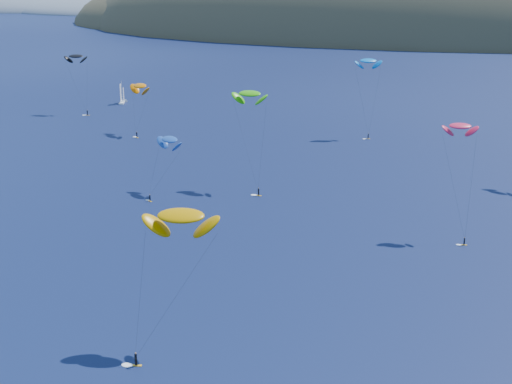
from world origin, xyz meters
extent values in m
ellipsoid|color=#3D3526|center=(20.00, 560.00, -12.60)|extent=(600.00, 300.00, 210.00)
ellipsoid|color=#3D3526|center=(-140.00, 590.00, -7.20)|extent=(340.00, 240.00, 120.00)
ellipsoid|color=slate|center=(-480.00, 760.00, -3.60)|extent=(400.00, 240.00, 60.00)
ellipsoid|color=slate|center=(-340.00, 720.00, -2.64)|extent=(240.00, 180.00, 44.00)
cube|color=silver|center=(-101.76, 208.55, 0.30)|extent=(3.30, 6.73, 0.78)
cylinder|color=silver|center=(-101.76, 208.99, 4.86)|extent=(0.12, 0.12, 9.11)
cube|color=orange|center=(-72.81, 154.23, 0.04)|extent=(1.52, 1.27, 0.09)
cylinder|color=black|center=(-72.81, 154.23, 1.02)|extent=(0.36, 0.36, 1.66)
sphere|color=#8C6047|center=(-72.81, 154.23, 1.98)|extent=(0.28, 0.28, 0.28)
ellipsoid|color=orange|center=(-73.97, 161.84, 16.28)|extent=(10.59, 9.39, 5.45)
cube|color=orange|center=(-18.51, 22.08, 0.05)|extent=(1.69, 0.73, 0.09)
cylinder|color=black|center=(-18.51, 22.08, 1.07)|extent=(0.38, 0.38, 1.75)
sphere|color=#8C6047|center=(-18.51, 22.08, 2.09)|extent=(0.29, 0.29, 0.29)
ellipsoid|color=#C68500|center=(-14.17, 31.83, 20.67)|extent=(11.79, 6.89, 6.19)
cube|color=orange|center=(-18.90, 103.77, 0.04)|extent=(1.63, 0.68, 0.09)
cylinder|color=black|center=(-18.90, 103.77, 1.03)|extent=(0.37, 0.37, 1.69)
sphere|color=#8C6047|center=(-18.90, 103.77, 2.01)|extent=(0.28, 0.28, 0.28)
ellipsoid|color=#36B20B|center=(-23.44, 113.01, 24.43)|extent=(9.83, 5.64, 5.18)
cube|color=orange|center=(3.15, 170.51, 0.04)|extent=(1.49, 0.89, 0.08)
cylinder|color=black|center=(3.15, 170.51, 0.94)|extent=(0.34, 0.34, 1.53)
sphere|color=#8C6047|center=(3.15, 170.51, 1.83)|extent=(0.26, 0.26, 0.26)
ellipsoid|color=#0062C1|center=(1.54, 176.24, 25.23)|extent=(9.63, 6.89, 4.89)
cube|color=orange|center=(30.77, 81.84, 0.04)|extent=(1.34, 0.55, 0.07)
cylinder|color=black|center=(30.77, 81.84, 0.85)|extent=(0.31, 0.31, 1.39)
sphere|color=#8C6047|center=(30.77, 81.84, 1.66)|extent=(0.23, 0.23, 0.23)
ellipsoid|color=#D31E44|center=(28.24, 89.74, 23.83)|extent=(7.59, 4.32, 4.02)
cube|color=orange|center=(-44.23, 93.27, 0.04)|extent=(1.31, 1.06, 0.07)
cylinder|color=black|center=(-44.23, 93.27, 0.87)|extent=(0.31, 0.31, 1.42)
sphere|color=#8C6047|center=(-44.23, 93.27, 1.69)|extent=(0.24, 0.24, 0.24)
ellipsoid|color=#1A449A|center=(-42.04, 102.83, 13.67)|extent=(9.60, 8.32, 4.92)
cube|color=orange|center=(-105.16, 183.37, 0.04)|extent=(1.65, 0.73, 0.09)
cylinder|color=black|center=(-105.16, 183.37, 1.05)|extent=(0.38, 0.38, 1.71)
sphere|color=#8C6047|center=(-105.16, 183.37, 2.04)|extent=(0.29, 0.29, 0.29)
ellipsoid|color=black|center=(-111.01, 188.89, 21.73)|extent=(9.08, 5.35, 4.76)
camera|label=1|loc=(20.17, -63.74, 57.67)|focal=50.00mm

